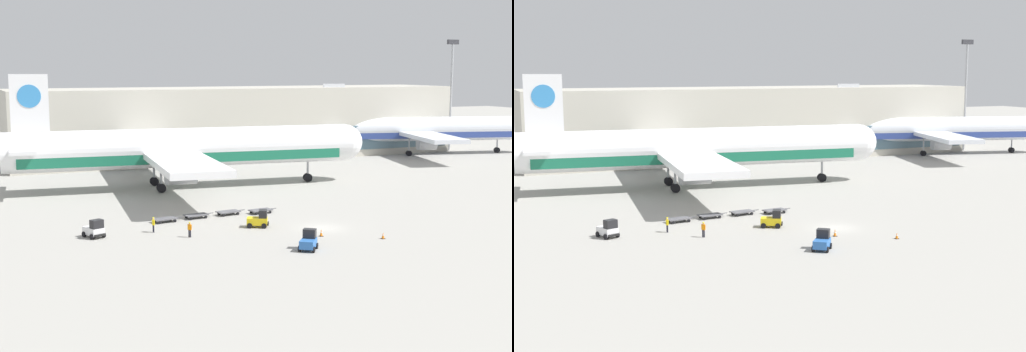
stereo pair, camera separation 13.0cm
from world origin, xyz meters
TOP-DOWN VIEW (x-y plane):
  - ground_plane at (0.00, 0.00)m, footprint 400.00×400.00m
  - terminal_building at (16.18, 63.86)m, footprint 90.00×18.20m
  - light_mast at (62.37, 56.05)m, footprint 2.80×0.50m
  - airplane_main at (-6.34, 32.48)m, footprint 58.00×48.59m
  - airplane_distant at (52.14, 53.42)m, footprint 49.18×41.88m
  - baggage_tug_foreground at (-6.28, 3.21)m, footprint 2.81×2.47m
  - baggage_tug_mid at (-5.84, -8.04)m, footprint 2.67×2.79m
  - baggage_tug_far at (-24.27, 5.60)m, footprint 2.30×2.77m
  - baggage_dolly_lead at (-15.26, 9.98)m, footprint 3.77×1.85m
  - baggage_dolly_second at (-11.22, 10.60)m, footprint 3.77×1.85m
  - baggage_dolly_third at (-6.97, 10.90)m, footprint 3.77×1.85m
  - baggage_dolly_trail at (-2.93, 10.22)m, footprint 3.77×1.85m
  - ground_crew_near at (-14.97, 1.69)m, footprint 0.37×0.51m
  - ground_crew_far at (-17.89, 5.48)m, footprint 0.23×0.57m
  - traffic_cone_near at (3.51, -7.10)m, footprint 0.40×0.40m
  - traffic_cone_far at (-1.94, -3.52)m, footprint 0.40×0.40m

SIDE VIEW (x-z plane):
  - ground_plane at x=0.00m, z-range 0.00..0.00m
  - traffic_cone_near at x=3.51m, z-range -0.01..0.67m
  - traffic_cone_far at x=-1.94m, z-range -0.01..0.76m
  - baggage_dolly_lead at x=-15.26m, z-range 0.15..0.63m
  - baggage_dolly_second at x=-11.22m, z-range 0.15..0.63m
  - baggage_dolly_third at x=-6.97m, z-range 0.15..0.63m
  - baggage_dolly_trail at x=-2.93m, z-range 0.15..0.63m
  - baggage_tug_foreground at x=-6.28m, z-range -0.12..1.88m
  - baggage_tug_mid at x=-5.84m, z-range -0.12..1.88m
  - baggage_tug_far at x=-24.27m, z-range -0.12..1.88m
  - ground_crew_near at x=-14.97m, z-range 0.14..1.80m
  - ground_crew_far at x=-17.89m, z-range 0.14..1.85m
  - airplane_distant at x=52.14m, z-range -2.30..12.40m
  - airplane_main at x=-6.34m, z-range -2.66..14.34m
  - terminal_building at x=16.18m, z-range -0.01..13.99m
  - light_mast at x=62.37m, z-range 1.85..25.70m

